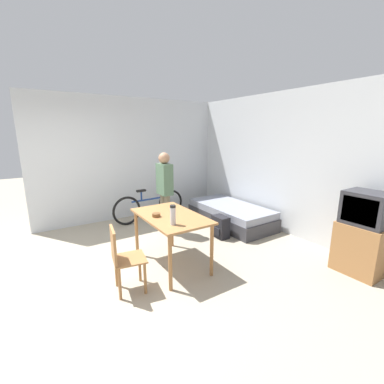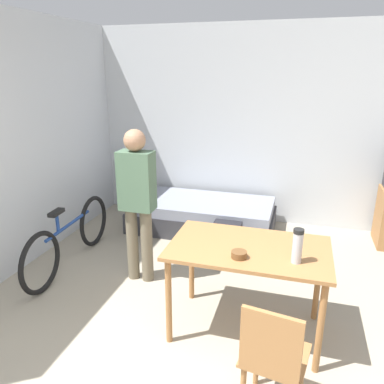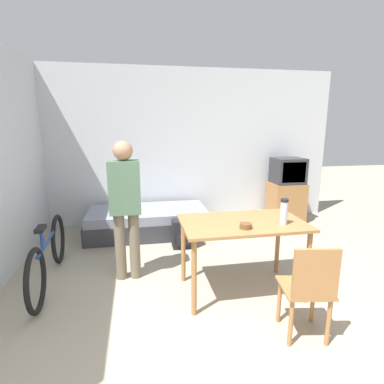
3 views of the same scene
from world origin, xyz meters
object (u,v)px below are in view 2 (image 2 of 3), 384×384
(wooden_chair, at_px, (273,357))
(thermos_flask, at_px, (298,244))
(bicycle, at_px, (70,238))
(mate_bowl, at_px, (239,255))
(person_standing, at_px, (137,197))
(backpack, at_px, (227,239))
(dining_table, at_px, (248,257))
(daybed, at_px, (202,215))

(wooden_chair, bearing_deg, thermos_flask, 82.16)
(bicycle, bearing_deg, mate_bowl, -20.79)
(person_standing, distance_m, thermos_flask, 1.68)
(wooden_chair, height_order, backpack, wooden_chair)
(mate_bowl, xyz_separation_m, backpack, (-0.37, 1.48, -0.60))
(thermos_flask, bearing_deg, bicycle, 163.52)
(person_standing, xyz_separation_m, thermos_flask, (1.54, -0.67, 0.01))
(bicycle, xyz_separation_m, mate_bowl, (2.00, -0.76, 0.48))
(dining_table, xyz_separation_m, thermos_flask, (0.36, -0.16, 0.24))
(wooden_chair, height_order, mate_bowl, wooden_chair)
(person_standing, bearing_deg, wooden_chair, -42.30)
(wooden_chair, bearing_deg, bicycle, 149.43)
(wooden_chair, xyz_separation_m, mate_bowl, (-0.32, 0.61, 0.33))
(dining_table, relative_size, mate_bowl, 10.74)
(mate_bowl, height_order, backpack, mate_bowl)
(wooden_chair, bearing_deg, mate_bowl, 117.52)
(backpack, bearing_deg, daybed, 125.67)
(thermos_flask, bearing_deg, person_standing, 156.64)
(daybed, distance_m, person_standing, 1.62)
(daybed, xyz_separation_m, mate_bowl, (0.85, -2.15, 0.60))
(wooden_chair, bearing_deg, backpack, 108.23)
(dining_table, relative_size, bicycle, 0.73)
(thermos_flask, height_order, mate_bowl, thermos_flask)
(dining_table, bearing_deg, daybed, 114.78)
(dining_table, height_order, mate_bowl, mate_bowl)
(mate_bowl, relative_size, backpack, 0.28)
(wooden_chair, height_order, person_standing, person_standing)
(daybed, relative_size, thermos_flask, 7.41)
(wooden_chair, distance_m, bicycle, 2.69)
(dining_table, distance_m, bicycle, 2.15)
(bicycle, bearing_deg, thermos_flask, -16.48)
(mate_bowl, bearing_deg, thermos_flask, 6.57)
(daybed, bearing_deg, dining_table, -65.22)
(dining_table, height_order, backpack, dining_table)
(mate_bowl, bearing_deg, dining_table, 77.54)
(dining_table, xyz_separation_m, backpack, (-0.42, 1.27, -0.48))
(mate_bowl, bearing_deg, daybed, 111.61)
(mate_bowl, bearing_deg, person_standing, 147.86)
(daybed, xyz_separation_m, thermos_flask, (1.26, -2.10, 0.72))
(daybed, height_order, thermos_flask, thermos_flask)
(bicycle, bearing_deg, wooden_chair, -30.57)
(bicycle, height_order, mate_bowl, mate_bowl)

